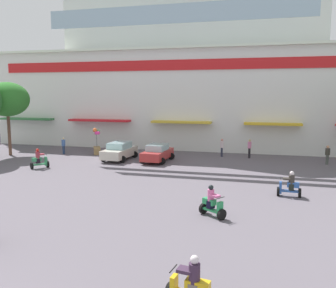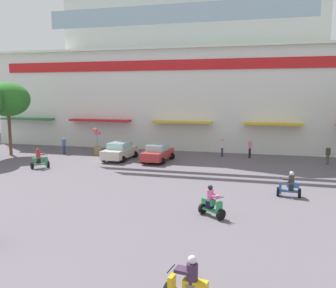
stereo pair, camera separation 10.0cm
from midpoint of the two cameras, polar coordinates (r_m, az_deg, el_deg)
The scene contains 14 objects.
ground_plane at distance 20.93m, azimuth -7.81°, elevation -8.34°, with size 128.00×128.00×0.00m, color #5E5760.
colonial_building at distance 41.54m, azimuth 4.08°, elevation 12.47°, with size 43.70×14.22×21.08m.
plaza_tree_2 at distance 37.11m, azimuth -23.99°, elevation 6.47°, with size 3.94×4.22×6.91m.
parked_car_0 at distance 32.21m, azimuth -7.56°, elevation -1.10°, with size 2.55×4.28×1.56m.
parked_car_1 at distance 31.10m, azimuth -1.56°, elevation -1.41°, with size 2.48×4.12×1.51m.
scooter_rider_2 at distance 17.56m, azimuth 7.07°, elevation -9.38°, with size 1.39×1.19×1.55m.
scooter_rider_3 at distance 30.06m, azimuth -19.60°, elevation -2.40°, with size 1.27×1.39×1.59m.
scooter_rider_4 at distance 10.74m, azimuth 3.62°, elevation -21.43°, with size 1.43×0.72×1.49m.
scooter_rider_7 at distance 21.83m, azimuth 18.80°, elevation -6.33°, with size 1.34×0.57×1.49m.
pedestrian_0 at distance 33.77m, azimuth 8.67°, elevation -0.35°, with size 0.42×0.42×1.69m.
pedestrian_1 at distance 36.22m, azimuth -16.08°, elevation -0.12°, with size 0.44×0.44×1.62m.
pedestrian_2 at distance 33.49m, azimuth 12.93°, elevation -0.53°, with size 0.45×0.45×1.72m.
pedestrian_3 at distance 32.52m, azimuth 24.10°, elevation -1.45°, with size 0.43×0.43×1.60m.
balloon_vendor_cart at distance 35.27m, azimuth -11.08°, elevation 0.04°, with size 0.97×1.08×2.58m.
Camera 2 is at (7.88, -5.48, 5.89)m, focal length 38.46 mm.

